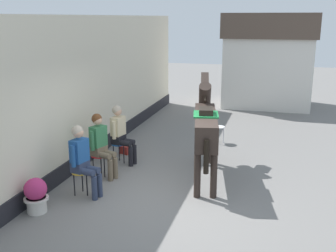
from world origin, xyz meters
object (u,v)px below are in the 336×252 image
object	(u,v)px
seated_visitor_near	(82,157)
spare_stool_white	(219,129)
seated_visitor_far	(120,131)
saddled_horse_center	(205,125)
satchel_bag	(124,150)
seated_visitor_middle	(101,142)
flower_planter_near	(36,195)

from	to	relation	value
seated_visitor_near	spare_stool_white	world-z (taller)	seated_visitor_near
seated_visitor_far	saddled_horse_center	world-z (taller)	saddled_horse_center
seated_visitor_far	satchel_bag	bearing A→B (deg)	105.25
seated_visitor_middle	spare_stool_white	xyz separation A→B (m)	(2.07, 3.14, -0.38)
seated_visitor_middle	spare_stool_white	size ratio (longest dim) A/B	3.02
seated_visitor_far	spare_stool_white	world-z (taller)	seated_visitor_far
flower_planter_near	seated_visitor_middle	bearing A→B (deg)	77.64
seated_visitor_near	saddled_horse_center	bearing A→B (deg)	37.54
seated_visitor_middle	spare_stool_white	world-z (taller)	seated_visitor_middle
seated_visitor_middle	flower_planter_near	xyz separation A→B (m)	(-0.41, -1.87, -0.44)
seated_visitor_far	flower_planter_near	size ratio (longest dim) A/B	2.17
saddled_horse_center	satchel_bag	bearing A→B (deg)	157.08
seated_visitor_far	saddled_horse_center	distance (m)	2.11
saddled_horse_center	flower_planter_near	bearing A→B (deg)	-135.76
seated_visitor_far	flower_planter_near	world-z (taller)	seated_visitor_far
spare_stool_white	flower_planter_near	bearing A→B (deg)	-116.29
seated_visitor_middle	seated_visitor_far	distance (m)	0.91
flower_planter_near	seated_visitor_far	bearing A→B (deg)	79.89
seated_visitor_near	flower_planter_near	bearing A→B (deg)	-118.15
seated_visitor_middle	seated_visitor_far	bearing A→B (deg)	84.60
seated_visitor_far	spare_stool_white	distance (m)	3.01
flower_planter_near	seated_visitor_near	bearing A→B (deg)	61.85
seated_visitor_far	spare_stool_white	xyz separation A→B (m)	(1.98, 2.23, -0.38)
spare_stool_white	satchel_bag	xyz separation A→B (m)	(-2.15, -1.59, -0.30)
flower_planter_near	satchel_bag	xyz separation A→B (m)	(0.32, 3.42, -0.23)
seated_visitor_far	flower_planter_near	bearing A→B (deg)	-100.11
seated_visitor_middle	satchel_bag	xyz separation A→B (m)	(-0.09, 1.55, -0.68)
saddled_horse_center	spare_stool_white	world-z (taller)	saddled_horse_center
seated_visitor_middle	satchel_bag	size ratio (longest dim) A/B	4.96
seated_visitor_near	saddled_horse_center	world-z (taller)	saddled_horse_center
seated_visitor_middle	flower_planter_near	size ratio (longest dim) A/B	2.17
seated_visitor_middle	seated_visitor_far	size ratio (longest dim) A/B	1.00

